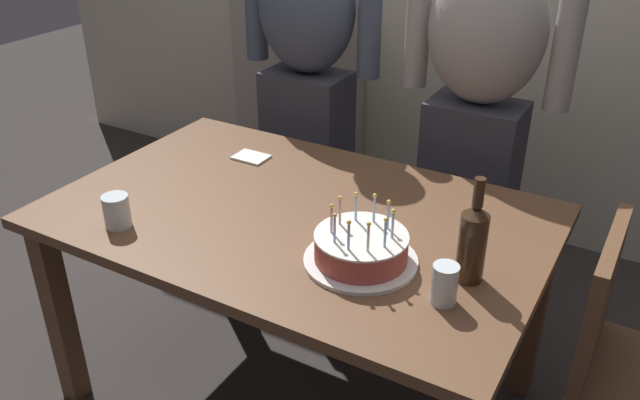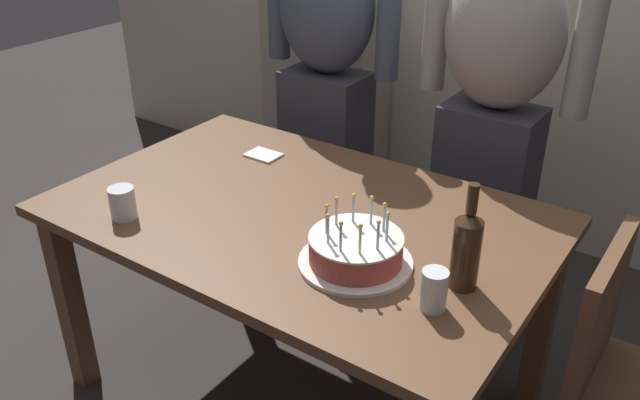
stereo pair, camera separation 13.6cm
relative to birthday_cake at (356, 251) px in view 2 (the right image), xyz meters
The scene contains 11 objects.
ground_plane 0.85m from the birthday_cake, 153.10° to the left, with size 10.00×10.00×0.00m, color #332D2B.
dining_table 0.36m from the birthday_cake, 153.10° to the left, with size 1.50×0.96×0.74m.
birthday_cake is the anchor object (origin of this frame).
water_glass_near 0.26m from the birthday_cake, 12.14° to the right, with size 0.07×0.07×0.11m, color silver.
water_glass_far 0.73m from the birthday_cake, 165.42° to the right, with size 0.08×0.08×0.10m, color silver.
wine_bottle 0.29m from the birthday_cake, 14.59° to the left, with size 0.07×0.07×0.29m.
napkin_stack 0.76m from the birthday_cake, 148.04° to the left, with size 0.12×0.09×0.01m, color white.
person_man_bearded 1.12m from the birthday_cake, 128.34° to the left, with size 0.61×0.27×1.66m.
person_woman_cardigan 0.88m from the birthday_cake, 88.83° to the left, with size 0.61×0.27×1.66m.
dining_chair 0.77m from the birthday_cake, 19.27° to the left, with size 0.42×0.42×0.87m.
shelf_cabinet 1.86m from the birthday_cake, 126.87° to the left, with size 0.61×0.30×1.46m.
Camera 2 is at (1.05, -1.41, 1.72)m, focal length 36.83 mm.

